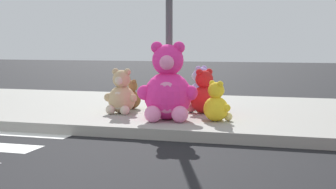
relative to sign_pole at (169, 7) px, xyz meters
The scene contains 9 objects.
sidewalk 2.19m from the sign_pole, 141.29° to the left, with size 28.00×4.40×0.15m, color #9E9B93.
sign_pole is the anchor object (origin of this frame).
plush_pink_large 1.37m from the sign_pole, 75.93° to the right, with size 0.88×0.81×1.16m.
plush_tan 1.61m from the sign_pole, 168.54° to the right, with size 0.56×0.49×0.73m.
plush_lavender 1.77m from the sign_pole, 75.01° to the left, with size 0.52×0.54×0.73m.
plush_brown 1.74m from the sign_pole, 154.03° to the left, with size 0.36×0.37×0.52m.
plush_red 1.52m from the sign_pole, 25.58° to the left, with size 0.52×0.51×0.72m.
plush_yellow 1.77m from the sign_pole, 30.18° to the right, with size 0.41×0.43×0.59m.
plush_lime 1.53m from the sign_pole, 108.85° to the left, with size 0.47×0.52×0.68m.
Camera 1 is at (3.14, -3.04, 1.28)m, focal length 52.06 mm.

